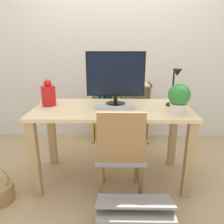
{
  "coord_description": "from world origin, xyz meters",
  "views": [
    {
      "loc": [
        0.03,
        -1.9,
        1.3
      ],
      "look_at": [
        0.0,
        0.1,
        0.66
      ],
      "focal_mm": 35.0,
      "sensor_mm": 36.0,
      "label": 1
    }
  ],
  "objects_px": {
    "monitor": "(116,76)",
    "storage_box": "(134,220)",
    "potted_plant": "(179,98)",
    "keyboard": "(114,107)",
    "chair": "(121,152)",
    "bookshelf": "(112,113)",
    "vase": "(49,95)",
    "desk_lamp": "(175,84)"
  },
  "relations": [
    {
      "from": "monitor",
      "to": "storage_box",
      "type": "bearing_deg",
      "value": -80.25
    },
    {
      "from": "vase",
      "to": "storage_box",
      "type": "xyz_separation_m",
      "value": [
        0.76,
        -0.75,
        -0.71
      ]
    },
    {
      "from": "vase",
      "to": "chair",
      "type": "xyz_separation_m",
      "value": [
        0.66,
        -0.37,
        -0.39
      ]
    },
    {
      "from": "chair",
      "to": "storage_box",
      "type": "height_order",
      "value": "chair"
    },
    {
      "from": "bookshelf",
      "to": "vase",
      "type": "bearing_deg",
      "value": -124.92
    },
    {
      "from": "bookshelf",
      "to": "storage_box",
      "type": "relative_size",
      "value": 1.49
    },
    {
      "from": "keyboard",
      "to": "bookshelf",
      "type": "distance_m",
      "value": 0.97
    },
    {
      "from": "desk_lamp",
      "to": "monitor",
      "type": "bearing_deg",
      "value": 171.51
    },
    {
      "from": "desk_lamp",
      "to": "potted_plant",
      "type": "distance_m",
      "value": 0.19
    },
    {
      "from": "potted_plant",
      "to": "vase",
      "type": "bearing_deg",
      "value": 169.3
    },
    {
      "from": "chair",
      "to": "keyboard",
      "type": "bearing_deg",
      "value": 103.11
    },
    {
      "from": "monitor",
      "to": "potted_plant",
      "type": "bearing_deg",
      "value": -25.38
    },
    {
      "from": "potted_plant",
      "to": "keyboard",
      "type": "bearing_deg",
      "value": 165.62
    },
    {
      "from": "monitor",
      "to": "storage_box",
      "type": "relative_size",
      "value": 1.01
    },
    {
      "from": "vase",
      "to": "potted_plant",
      "type": "xyz_separation_m",
      "value": [
        1.14,
        -0.22,
        0.03
      ]
    },
    {
      "from": "bookshelf",
      "to": "keyboard",
      "type": "bearing_deg",
      "value": -87.85
    },
    {
      "from": "keyboard",
      "to": "vase",
      "type": "distance_m",
      "value": 0.63
    },
    {
      "from": "keyboard",
      "to": "chair",
      "type": "distance_m",
      "value": 0.41
    },
    {
      "from": "storage_box",
      "to": "keyboard",
      "type": "bearing_deg",
      "value": 102.07
    },
    {
      "from": "chair",
      "to": "storage_box",
      "type": "distance_m",
      "value": 0.51
    },
    {
      "from": "keyboard",
      "to": "desk_lamp",
      "type": "xyz_separation_m",
      "value": [
        0.53,
        0.03,
        0.21
      ]
    },
    {
      "from": "monitor",
      "to": "chair",
      "type": "xyz_separation_m",
      "value": [
        0.04,
        -0.4,
        -0.56
      ]
    },
    {
      "from": "monitor",
      "to": "bookshelf",
      "type": "bearing_deg",
      "value": 93.09
    },
    {
      "from": "keyboard",
      "to": "storage_box",
      "type": "bearing_deg",
      "value": -77.93
    },
    {
      "from": "monitor",
      "to": "vase",
      "type": "relative_size",
      "value": 2.19
    },
    {
      "from": "vase",
      "to": "storage_box",
      "type": "bearing_deg",
      "value": -44.78
    },
    {
      "from": "keyboard",
      "to": "potted_plant",
      "type": "height_order",
      "value": "potted_plant"
    },
    {
      "from": "chair",
      "to": "potted_plant",
      "type": "bearing_deg",
      "value": 20.06
    },
    {
      "from": "chair",
      "to": "bookshelf",
      "type": "xyz_separation_m",
      "value": [
        -0.09,
        1.19,
        -0.05
      ]
    },
    {
      "from": "chair",
      "to": "bookshelf",
      "type": "distance_m",
      "value": 1.2
    },
    {
      "from": "desk_lamp",
      "to": "chair",
      "type": "distance_m",
      "value": 0.77
    },
    {
      "from": "storage_box",
      "to": "potted_plant",
      "type": "bearing_deg",
      "value": 54.03
    },
    {
      "from": "vase",
      "to": "chair",
      "type": "relative_size",
      "value": 0.3
    },
    {
      "from": "vase",
      "to": "desk_lamp",
      "type": "xyz_separation_m",
      "value": [
        1.15,
        -0.05,
        0.11
      ]
    },
    {
      "from": "desk_lamp",
      "to": "vase",
      "type": "bearing_deg",
      "value": 177.66
    },
    {
      "from": "bookshelf",
      "to": "potted_plant",
      "type": "bearing_deg",
      "value": -61.59
    },
    {
      "from": "monitor",
      "to": "chair",
      "type": "bearing_deg",
      "value": -83.77
    },
    {
      "from": "monitor",
      "to": "potted_plant",
      "type": "distance_m",
      "value": 0.59
    },
    {
      "from": "vase",
      "to": "monitor",
      "type": "bearing_deg",
      "value": 2.91
    },
    {
      "from": "potted_plant",
      "to": "chair",
      "type": "relative_size",
      "value": 0.3
    },
    {
      "from": "chair",
      "to": "vase",
      "type": "bearing_deg",
      "value": 153.93
    },
    {
      "from": "chair",
      "to": "storage_box",
      "type": "xyz_separation_m",
      "value": [
        0.09,
        -0.38,
        -0.32
      ]
    }
  ]
}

